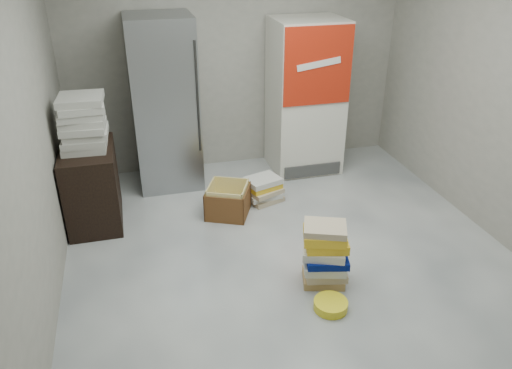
{
  "coord_description": "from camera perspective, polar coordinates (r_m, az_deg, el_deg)",
  "views": [
    {
      "loc": [
        -1.27,
        -3.27,
        2.67
      ],
      "look_at": [
        -0.23,
        0.7,
        0.57
      ],
      "focal_mm": 35.0,
      "sensor_mm": 36.0,
      "label": 1
    }
  ],
  "objects": [
    {
      "name": "cardboard_box",
      "position": [
        5.2,
        -3.22,
        -2.03
      ],
      "size": [
        0.55,
        0.55,
        0.34
      ],
      "rotation": [
        0.0,
        0.0,
        -0.43
      ],
      "color": "gold",
      "rests_on": "ground"
    },
    {
      "name": "steel_fridge",
      "position": [
        5.68,
        -10.39,
        9.05
      ],
      "size": [
        0.7,
        0.72,
        1.9
      ],
      "color": "#ADB0B5",
      "rests_on": "ground"
    },
    {
      "name": "wood_shelf",
      "position": [
        5.21,
        -18.22,
        -0.16
      ],
      "size": [
        0.5,
        0.8,
        0.8
      ],
      "primitive_type": "cube",
      "color": "black",
      "rests_on": "ground"
    },
    {
      "name": "coke_cooler",
      "position": [
        6.02,
        5.67,
        9.95
      ],
      "size": [
        0.8,
        0.73,
        1.8
      ],
      "color": "silver",
      "rests_on": "ground"
    },
    {
      "name": "phonebook_stack_side",
      "position": [
        5.44,
        0.87,
        -0.56
      ],
      "size": [
        0.45,
        0.41,
        0.28
      ],
      "rotation": [
        0.0,
        0.0,
        0.26
      ],
      "color": "tan",
      "rests_on": "ground"
    },
    {
      "name": "supply_box_stack",
      "position": [
        4.96,
        -19.18,
        6.66
      ],
      "size": [
        0.45,
        0.44,
        0.52
      ],
      "color": "beige",
      "rests_on": "wood_shelf"
    },
    {
      "name": "room_shell",
      "position": [
        3.61,
        6.53,
        12.99
      ],
      "size": [
        4.04,
        5.04,
        2.82
      ],
      "color": "#9E998F",
      "rests_on": "ground"
    },
    {
      "name": "ground",
      "position": [
        4.41,
        5.29,
        -10.3
      ],
      "size": [
        5.0,
        5.0,
        0.0
      ],
      "primitive_type": "plane",
      "color": "silver",
      "rests_on": "ground"
    },
    {
      "name": "phonebook_stack_main",
      "position": [
        4.19,
        7.88,
        -7.92
      ],
      "size": [
        0.43,
        0.38,
        0.56
      ],
      "rotation": [
        0.0,
        0.0,
        -0.29
      ],
      "color": "tan",
      "rests_on": "ground"
    },
    {
      "name": "bucket_lid",
      "position": [
        4.08,
        8.53,
        -13.46
      ],
      "size": [
        0.3,
        0.3,
        0.07
      ],
      "primitive_type": "cylinder",
      "rotation": [
        0.0,
        0.0,
        0.13
      ],
      "color": "yellow",
      "rests_on": "ground"
    }
  ]
}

